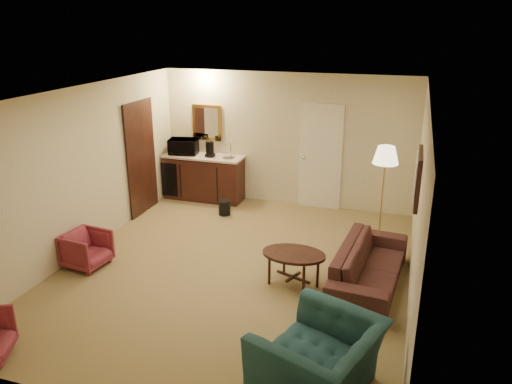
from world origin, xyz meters
The scene contains 11 objects.
ground centered at (0.00, 0.00, 0.00)m, with size 6.00×6.00×0.00m, color olive.
room_walls centered at (-0.10, 0.77, 1.72)m, with size 5.02×6.01×2.61m.
wetbar_cabinet centered at (-1.65, 2.72, 0.46)m, with size 1.64×0.58×0.92m, color #391712.
sofa centered at (1.95, 0.13, 0.40)m, with size 2.04×0.60×0.80m, color black.
teal_armchair centered at (1.68, -2.20, 0.51)m, with size 1.17×0.76×1.03m, color #1B4545.
rose_chair_near centered at (-2.15, -0.57, 0.30)m, with size 0.58×0.55×0.60m, color maroon.
coffee_table centered at (0.95, -0.21, 0.25)m, with size 0.88×0.60×0.51m, color black.
floor_lamp centered at (1.96, 1.88, 0.80)m, with size 0.42×0.42×1.60m, color gold.
waste_bin centered at (-0.93, 2.00, 0.14)m, with size 0.22×0.22×0.28m, color black.
microwave centered at (-2.08, 2.72, 1.11)m, with size 0.57×0.31×0.39m, color black.
coffee_maker centered at (-1.49, 2.69, 1.08)m, with size 0.17×0.17×0.31m, color black.
Camera 1 is at (2.33, -6.25, 3.55)m, focal length 35.00 mm.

